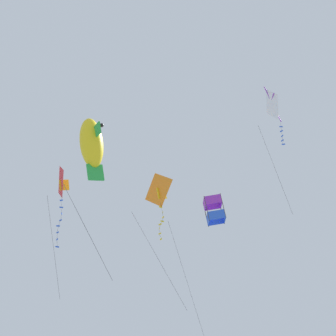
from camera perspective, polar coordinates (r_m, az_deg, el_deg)
The scene contains 5 objects.
kite_diamond_far_centre at distance 27.43m, azimuth 11.55°, elevation 6.91°, with size 2.29×1.33×6.73m.
kite_delta_mid_left at distance 24.73m, azimuth -0.98°, elevation -2.62°, with size 2.66×2.65×6.04m.
kite_delta_highest at distance 25.29m, azimuth -11.76°, elevation -1.69°, with size 1.67×1.42×6.07m.
kite_fish_near_right at distance 16.39m, azimuth -8.53°, elevation 2.74°, with size 2.09×1.75×5.01m.
kite_box_upper_right at distance 29.05m, azimuth 5.16°, elevation -4.78°, with size 3.72×3.10×9.08m.
Camera 1 is at (-16.98, -11.24, 21.27)m, focal length 54.64 mm.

